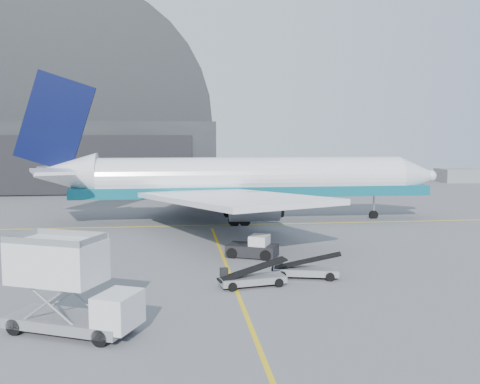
{
  "coord_description": "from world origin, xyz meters",
  "views": [
    {
      "loc": [
        -3.68,
        -37.1,
        9.67
      ],
      "look_at": [
        2.17,
        11.43,
        4.5
      ],
      "focal_mm": 40.0,
      "sensor_mm": 36.0,
      "label": 1
    }
  ],
  "objects": [
    {
      "name": "taxi_lines",
      "position": [
        0.0,
        12.67,
        0.01
      ],
      "size": [
        80.0,
        42.12,
        0.02
      ],
      "color": "gold",
      "rests_on": "ground"
    },
    {
      "name": "airliner",
      "position": [
        3.02,
        22.46,
        4.68
      ],
      "size": [
        47.7,
        46.25,
        16.74
      ],
      "color": "white",
      "rests_on": "ground"
    },
    {
      "name": "distant_bldg_a",
      "position": [
        38.0,
        72.0,
        0.0
      ],
      "size": [
        14.0,
        8.0,
        4.0
      ],
      "primitive_type": "cube",
      "color": "black",
      "rests_on": "ground"
    },
    {
      "name": "distant_bldg_b",
      "position": [
        55.0,
        68.0,
        0.0
      ],
      "size": [
        8.0,
        6.0,
        2.8
      ],
      "primitive_type": "cube",
      "color": "gray",
      "rests_on": "ground"
    },
    {
      "name": "pushback_tug",
      "position": [
        2.44,
        4.51,
        0.68
      ],
      "size": [
        4.48,
        3.6,
        1.82
      ],
      "rotation": [
        0.0,
        0.0,
        -0.42
      ],
      "color": "black",
      "rests_on": "ground"
    },
    {
      "name": "catering_truck",
      "position": [
        -8.99,
        -10.79,
        2.31
      ],
      "size": [
        7.06,
        4.97,
        4.57
      ],
      "rotation": [
        0.0,
        0.0,
        -0.43
      ],
      "color": "gray",
      "rests_on": "ground"
    },
    {
      "name": "ground",
      "position": [
        0.0,
        0.0,
        0.0
      ],
      "size": [
        200.0,
        200.0,
        0.0
      ],
      "primitive_type": "plane",
      "color": "#565659",
      "rests_on": "ground"
    },
    {
      "name": "hangar",
      "position": [
        -22.0,
        64.95,
        9.54
      ],
      "size": [
        50.0,
        28.3,
        28.0
      ],
      "color": "black",
      "rests_on": "ground"
    },
    {
      "name": "belt_loader_b",
      "position": [
        5.01,
        -2.18,
        0.55
      ],
      "size": [
        4.8,
        2.5,
        1.79
      ],
      "rotation": [
        0.0,
        0.0,
        -0.24
      ],
      "color": "gray",
      "rests_on": "ground"
    },
    {
      "name": "belt_loader_a",
      "position": [
        1.07,
        -3.85,
        0.54
      ],
      "size": [
        4.65,
        2.25,
        1.73
      ],
      "rotation": [
        0.0,
        0.0,
        0.19
      ],
      "color": "gray",
      "rests_on": "ground"
    },
    {
      "name": "traffic_cone",
      "position": [
        2.18,
        4.67,
        0.24
      ],
      "size": [
        0.35,
        0.35,
        0.5
      ],
      "color": "#E15807",
      "rests_on": "ground"
    }
  ]
}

